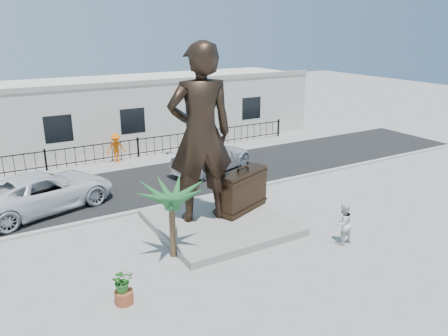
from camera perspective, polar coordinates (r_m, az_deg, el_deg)
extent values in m
plane|color=#9E9991|center=(17.40, 3.35, -9.00)|extent=(100.00, 100.00, 0.00)
cube|color=black|center=(23.94, -7.24, -1.39)|extent=(40.00, 7.00, 0.01)
cube|color=#A5A399|center=(20.93, -3.45, -4.01)|extent=(40.00, 0.25, 0.12)
cube|color=#9E9991|center=(27.49, -10.53, 1.03)|extent=(40.00, 2.50, 0.02)
cube|color=gray|center=(18.25, -0.57, -7.10)|extent=(5.20, 5.20, 0.30)
cube|color=black|center=(28.06, -11.16, 2.59)|extent=(22.00, 0.10, 1.20)
cube|color=silver|center=(31.62, -13.89, 7.11)|extent=(28.00, 7.00, 4.40)
imported|color=black|center=(17.17, -3.07, 4.41)|extent=(2.88, 2.17, 7.13)
cube|color=black|center=(18.75, 2.45, -2.96)|extent=(2.64, 1.69, 1.78)
imported|color=white|center=(17.17, 15.25, -7.00)|extent=(0.80, 0.62, 1.64)
imported|color=silver|center=(21.16, -22.41, -2.82)|extent=(6.69, 4.43, 1.71)
imported|color=silver|center=(24.97, -1.59, 1.50)|extent=(5.91, 4.06, 1.59)
imported|color=orange|center=(27.12, -13.90, 2.55)|extent=(1.17, 0.69, 1.79)
cylinder|color=#984628|center=(13.91, -12.93, -16.10)|extent=(0.56, 0.56, 0.40)
imported|color=#2B6E24|center=(13.61, -13.10, -14.14)|extent=(0.73, 0.65, 0.72)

